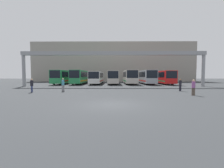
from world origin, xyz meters
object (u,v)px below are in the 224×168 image
(bus_slot_3, at_px, (113,77))
(bus_slot_5, at_px, (146,76))
(pedestrian_near_right, at_px, (193,87))
(pedestrian_near_center, at_px, (63,84))
(bus_slot_1, at_px, (81,76))
(bus_slot_4, at_px, (129,76))
(bus_slot_2, at_px, (97,77))
(pedestrian_far_center, at_px, (32,85))
(bus_slot_0, at_px, (63,76))
(bus_slot_6, at_px, (163,77))
(pedestrian_mid_right, at_px, (180,85))

(bus_slot_3, height_order, bus_slot_5, bus_slot_5)
(pedestrian_near_right, distance_m, pedestrian_near_center, 15.39)
(pedestrian_near_center, bearing_deg, bus_slot_1, -120.95)
(bus_slot_4, bearing_deg, pedestrian_near_center, -120.58)
(bus_slot_2, distance_m, bus_slot_5, 12.31)
(bus_slot_4, height_order, pedestrian_near_right, bus_slot_4)
(bus_slot_2, xyz_separation_m, pedestrian_far_center, (-5.83, -19.51, -0.85))
(bus_slot_0, bearing_deg, bus_slot_5, 1.72)
(bus_slot_1, relative_size, bus_slot_5, 1.08)
(bus_slot_0, bearing_deg, pedestrian_far_center, -82.66)
(bus_slot_3, bearing_deg, bus_slot_4, 6.93)
(bus_slot_4, relative_size, bus_slot_5, 1.05)
(bus_slot_3, height_order, bus_slot_6, bus_slot_6)
(bus_slot_0, xyz_separation_m, bus_slot_2, (8.20, 1.16, -0.15))
(bus_slot_6, bearing_deg, bus_slot_1, 177.63)
(bus_slot_4, xyz_separation_m, pedestrian_far_center, (-14.03, -19.24, -1.02))
(bus_slot_5, distance_m, bus_slot_6, 4.12)
(bus_slot_1, distance_m, bus_slot_5, 16.40)
(bus_slot_4, height_order, bus_slot_5, bus_slot_4)
(bus_slot_0, xyz_separation_m, pedestrian_far_center, (2.37, -18.35, -1.00))
(pedestrian_mid_right, bearing_deg, bus_slot_1, -148.31)
(pedestrian_near_right, height_order, pedestrian_mid_right, pedestrian_near_right)
(pedestrian_mid_right, relative_size, pedestrian_far_center, 0.97)
(bus_slot_3, distance_m, pedestrian_mid_right, 19.39)
(bus_slot_1, xyz_separation_m, pedestrian_far_center, (-1.73, -19.41, -1.01))
(bus_slot_6, distance_m, pedestrian_near_right, 21.70)
(bus_slot_3, relative_size, bus_slot_4, 0.92)
(bus_slot_5, height_order, pedestrian_near_right, bus_slot_5)
(bus_slot_5, bearing_deg, bus_slot_0, -178.28)
(bus_slot_4, bearing_deg, bus_slot_0, -176.91)
(bus_slot_2, bearing_deg, bus_slot_6, -3.33)
(bus_slot_0, bearing_deg, bus_slot_2, 8.03)
(pedestrian_near_center, bearing_deg, bus_slot_3, -146.71)
(bus_slot_6, xyz_separation_m, pedestrian_mid_right, (-3.41, -17.03, -0.96))
(bus_slot_4, xyz_separation_m, pedestrian_mid_right, (4.79, -17.71, -1.04))
(bus_slot_1, xyz_separation_m, pedestrian_mid_right, (17.08, -17.87, -1.04))
(bus_slot_4, relative_size, bus_slot_6, 1.13)
(bus_slot_5, bearing_deg, bus_slot_4, 176.24)
(bus_slot_5, height_order, bus_slot_6, bus_slot_5)
(pedestrian_far_center, bearing_deg, bus_slot_1, 136.75)
(bus_slot_0, relative_size, bus_slot_1, 0.83)
(bus_slot_4, height_order, pedestrian_far_center, bus_slot_4)
(bus_slot_1, bearing_deg, pedestrian_far_center, -95.10)
(bus_slot_3, bearing_deg, pedestrian_near_right, -68.81)
(bus_slot_3, height_order, bus_slot_4, bus_slot_4)
(bus_slot_0, height_order, bus_slot_5, bus_slot_5)
(bus_slot_2, height_order, bus_slot_5, bus_slot_5)
(bus_slot_3, distance_m, pedestrian_far_center, 21.23)
(bus_slot_0, relative_size, bus_slot_2, 0.81)
(pedestrian_far_center, bearing_deg, pedestrian_near_center, 72.38)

